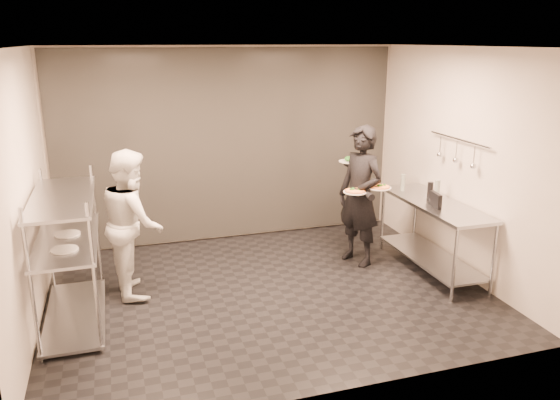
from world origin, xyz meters
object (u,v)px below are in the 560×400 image
object	(u,v)px
pos_monitor	(436,200)
bottle_dark	(430,191)
pizza_plate_near	(355,191)
waiter	(360,196)
salad_plate	(349,160)
prep_counter	(433,224)
pizza_plate_far	(380,187)
pass_rack	(68,252)
bottle_green	(403,182)
bottle_clear	(437,189)
chef	(133,222)

from	to	relation	value
pos_monitor	bottle_dark	bearing A→B (deg)	80.49
pizza_plate_near	bottle_dark	size ratio (longest dim) A/B	1.23
pos_monitor	waiter	bearing A→B (deg)	140.65
pos_monitor	bottle_dark	size ratio (longest dim) A/B	1.03
waiter	pos_monitor	size ratio (longest dim) A/B	7.45
waiter	bottle_dark	bearing A→B (deg)	35.63
waiter	salad_plate	size ratio (longest dim) A/B	6.68
pizza_plate_near	waiter	bearing A→B (deg)	47.20
prep_counter	pizza_plate_far	size ratio (longest dim) A/B	6.23
pizza_plate_far	pizza_plate_near	bearing A→B (deg)	171.45
prep_counter	salad_plate	size ratio (longest dim) A/B	6.55
pass_rack	bottle_green	size ratio (longest dim) A/B	7.13
pizza_plate_far	bottle_dark	bearing A→B (deg)	-22.66
pass_rack	prep_counter	size ratio (longest dim) A/B	0.89
pass_rack	pizza_plate_near	xyz separation A→B (m)	(3.40, 0.37, 0.27)
bottle_clear	bottle_dark	size ratio (longest dim) A/B	0.96
pizza_plate_far	salad_plate	xyz separation A→B (m)	(-0.20, 0.50, 0.26)
bottle_green	bottle_dark	bearing A→B (deg)	-81.09
bottle_green	pizza_plate_near	bearing A→B (deg)	-163.60
salad_plate	pos_monitor	size ratio (longest dim) A/B	1.11
prep_counter	bottle_green	xyz separation A→B (m)	(-0.12, 0.60, 0.41)
waiter	bottle_green	world-z (taller)	waiter
pizza_plate_near	salad_plate	size ratio (longest dim) A/B	1.07
pizza_plate_near	prep_counter	bearing A→B (deg)	-21.29
pizza_plate_near	bottle_green	size ratio (longest dim) A/B	1.32
pizza_plate_near	salad_plate	xyz separation A→B (m)	(0.11, 0.45, 0.30)
waiter	bottle_dark	world-z (taller)	waiter
pizza_plate_far	salad_plate	distance (m)	0.60
prep_counter	pizza_plate_far	world-z (taller)	pizza_plate_far
chef	bottle_green	bearing A→B (deg)	-93.14
pos_monitor	salad_plate	bearing A→B (deg)	132.93
bottle_dark	pizza_plate_far	bearing A→B (deg)	157.34
waiter	bottle_clear	size ratio (longest dim) A/B	7.98
bottle_green	waiter	bearing A→B (deg)	-173.75
pizza_plate_near	bottle_dark	xyz separation A→B (m)	(0.90, -0.29, -0.00)
chef	waiter	bearing A→B (deg)	-94.24
pos_monitor	pass_rack	bearing A→B (deg)	-174.55
prep_counter	pos_monitor	bearing A→B (deg)	-123.29
pass_rack	pos_monitor	size ratio (longest dim) A/B	6.49
prep_counter	pizza_plate_far	distance (m)	0.83
waiter	bottle_green	xyz separation A→B (m)	(0.66, 0.07, 0.11)
bottle_clear	prep_counter	bearing A→B (deg)	-126.26
pizza_plate_far	pass_rack	bearing A→B (deg)	-175.09
prep_counter	pizza_plate_near	bearing A→B (deg)	158.71
bottle_clear	bottle_green	bearing A→B (deg)	120.55
pizza_plate_far	bottle_green	xyz separation A→B (m)	(0.50, 0.29, -0.05)
prep_counter	chef	world-z (taller)	chef
bottle_green	bottle_dark	size ratio (longest dim) A/B	0.94
pizza_plate_near	pizza_plate_far	distance (m)	0.32
waiter	chef	distance (m)	2.88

